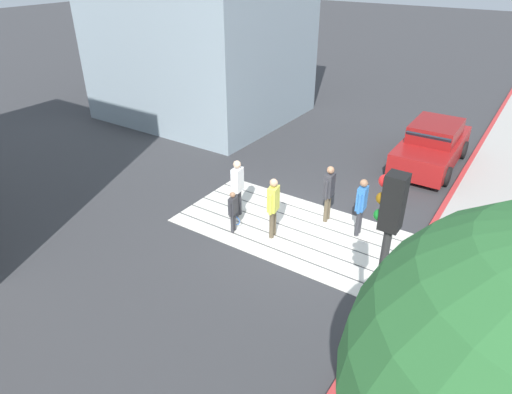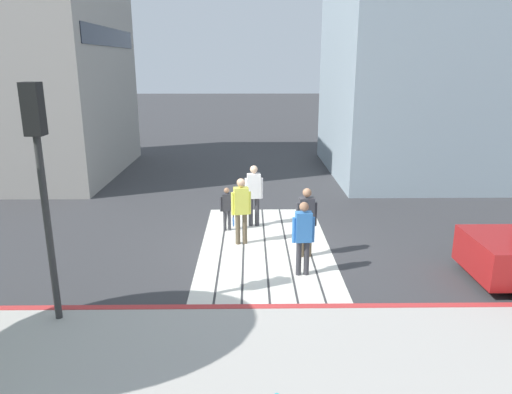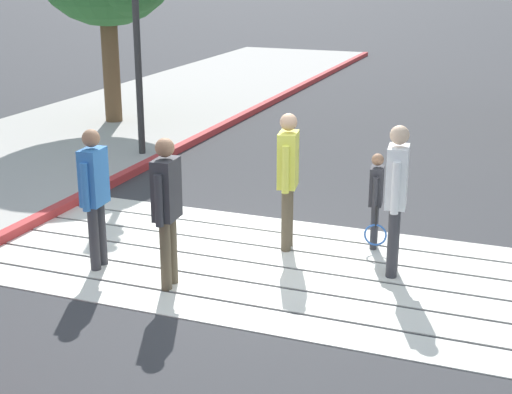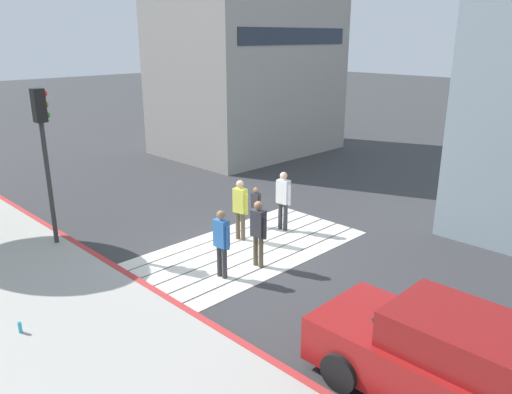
% 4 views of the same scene
% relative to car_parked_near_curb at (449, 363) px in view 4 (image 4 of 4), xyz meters
% --- Properties ---
extents(ground_plane, '(120.00, 120.00, 0.00)m').
position_rel_car_parked_near_curb_xyz_m(ground_plane, '(2.00, 6.46, -0.73)').
color(ground_plane, '#38383A').
extents(crosswalk_stripes, '(6.40, 3.25, 0.01)m').
position_rel_car_parked_near_curb_xyz_m(crosswalk_stripes, '(2.00, 6.46, -0.73)').
color(crosswalk_stripes, silver).
rests_on(crosswalk_stripes, ground).
extents(sidewalk_west, '(4.80, 40.00, 0.12)m').
position_rel_car_parked_near_curb_xyz_m(sidewalk_west, '(-3.60, 6.46, -0.67)').
color(sidewalk_west, '#ADA8A0').
rests_on(sidewalk_west, ground).
extents(curb_painted, '(0.16, 40.00, 0.13)m').
position_rel_car_parked_near_curb_xyz_m(curb_painted, '(-1.25, 6.46, -0.67)').
color(curb_painted, '#BC3333').
rests_on(curb_painted, ground).
extents(building_far_north, '(8.00, 6.03, 9.92)m').
position_rel_car_parked_near_curb_xyz_m(building_far_north, '(10.50, 15.32, 4.23)').
color(building_far_north, gray).
rests_on(building_far_north, ground).
extents(car_parked_near_curb, '(2.01, 4.31, 1.57)m').
position_rel_car_parked_near_curb_xyz_m(car_parked_near_curb, '(0.00, 0.00, 0.00)').
color(car_parked_near_curb, maroon).
rests_on(car_parked_near_curb, ground).
extents(traffic_light_corner, '(0.39, 0.28, 4.24)m').
position_rel_car_parked_near_curb_xyz_m(traffic_light_corner, '(-1.58, 10.27, 2.30)').
color(traffic_light_corner, '#2D2D2D').
rests_on(traffic_light_corner, ground).
extents(water_bottle, '(0.07, 0.07, 0.22)m').
position_rel_car_parked_near_curb_xyz_m(water_bottle, '(-4.00, 6.49, -0.50)').
color(water_bottle, '#33A5BF').
rests_on(water_bottle, sidewalk_west).
extents(pedestrian_adult_lead, '(0.27, 0.51, 1.77)m').
position_rel_car_parked_near_curb_xyz_m(pedestrian_adult_lead, '(3.66, 6.73, 0.30)').
color(pedestrian_adult_lead, '#333338').
rests_on(pedestrian_adult_lead, ground).
extents(pedestrian_adult_trailing, '(0.24, 0.49, 1.68)m').
position_rel_car_parked_near_curb_xyz_m(pedestrian_adult_trailing, '(0.38, 5.69, 0.24)').
color(pedestrian_adult_trailing, '#333338').
rests_on(pedestrian_adult_trailing, ground).
extents(pedestrian_adult_side, '(0.28, 0.50, 1.74)m').
position_rel_car_parked_near_curb_xyz_m(pedestrian_adult_side, '(2.26, 7.07, 0.28)').
color(pedestrian_adult_side, brown).
rests_on(pedestrian_adult_side, ground).
extents(pedestrian_teen_behind, '(0.24, 0.50, 1.71)m').
position_rel_car_parked_near_curb_xyz_m(pedestrian_teen_behind, '(1.41, 5.51, 0.26)').
color(pedestrian_teen_behind, brown).
rests_on(pedestrian_teen_behind, ground).
extents(pedestrian_child_with_racket, '(0.29, 0.39, 1.24)m').
position_rel_car_parked_near_curb_xyz_m(pedestrian_child_with_racket, '(3.28, 7.47, -0.04)').
color(pedestrian_child_with_racket, '#333338').
rests_on(pedestrian_child_with_racket, ground).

